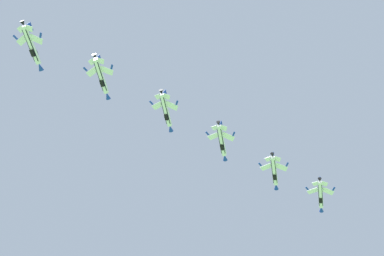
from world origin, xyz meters
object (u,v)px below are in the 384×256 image
(fighter_jet_lead, at_px, (321,195))
(fighter_jet_right_outer, at_px, (101,77))
(fighter_jet_right_wing, at_px, (222,141))
(fighter_jet_left_wing, at_px, (274,171))
(fighter_jet_left_outer, at_px, (166,111))
(fighter_jet_trail_slot, at_px, (32,46))

(fighter_jet_lead, xyz_separation_m, fighter_jet_right_outer, (-46.44, -76.68, 2.41))
(fighter_jet_right_wing, height_order, fighter_jet_right_outer, fighter_jet_right_outer)
(fighter_jet_lead, bearing_deg, fighter_jet_left_wing, -136.85)
(fighter_jet_right_outer, bearing_deg, fighter_jet_right_wing, 41.09)
(fighter_jet_right_outer, bearing_deg, fighter_jet_left_wing, 41.72)
(fighter_jet_right_wing, relative_size, fighter_jet_left_outer, 1.00)
(fighter_jet_right_outer, height_order, fighter_jet_trail_slot, fighter_jet_right_outer)
(fighter_jet_right_wing, distance_m, fighter_jet_right_outer, 45.55)
(fighter_jet_left_outer, bearing_deg, fighter_jet_right_outer, -138.89)
(fighter_jet_left_wing, bearing_deg, fighter_jet_left_outer, -137.96)
(fighter_jet_left_outer, bearing_deg, fighter_jet_right_wing, 41.07)
(fighter_jet_lead, height_order, fighter_jet_right_wing, fighter_jet_lead)
(fighter_jet_lead, bearing_deg, fighter_jet_right_wing, -136.93)
(fighter_jet_left_outer, bearing_deg, fighter_jet_lead, 42.41)
(fighter_jet_lead, relative_size, fighter_jet_trail_slot, 1.00)
(fighter_jet_left_outer, height_order, fighter_jet_right_outer, fighter_jet_right_outer)
(fighter_jet_right_wing, bearing_deg, fighter_jet_right_outer, -138.91)
(fighter_jet_left_outer, xyz_separation_m, fighter_jet_trail_slot, (-24.39, -39.06, -2.04))
(fighter_jet_left_wing, relative_size, fighter_jet_left_outer, 1.00)
(fighter_jet_trail_slot, bearing_deg, fighter_jet_right_wing, 41.21)
(fighter_jet_left_wing, height_order, fighter_jet_trail_slot, fighter_jet_trail_slot)
(fighter_jet_right_outer, relative_size, fighter_jet_trail_slot, 1.00)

